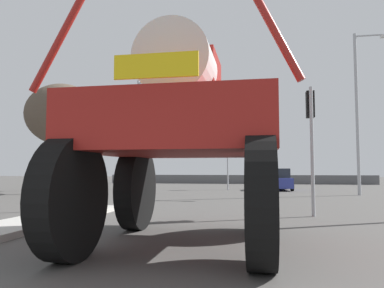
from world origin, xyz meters
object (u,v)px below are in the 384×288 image
(streetlight_far_right, at_px, (359,105))
(traffic_signal_near_right, at_px, (311,122))
(oversize_sprayer, at_px, (183,137))
(sedan_ahead, at_px, (277,180))
(traffic_signal_near_left, at_px, (65,141))
(bare_tree_left, at_px, (63,115))
(streetlight_far_left, at_px, (139,129))
(traffic_signal_far_left, at_px, (228,156))

(streetlight_far_right, bearing_deg, traffic_signal_near_right, -111.49)
(oversize_sprayer, distance_m, streetlight_far_right, 17.18)
(sedan_ahead, relative_size, traffic_signal_near_left, 1.26)
(traffic_signal_near_right, xyz_separation_m, streetlight_far_right, (4.04, 10.27, 2.19))
(bare_tree_left, bearing_deg, traffic_signal_near_right, -32.58)
(sedan_ahead, relative_size, streetlight_far_left, 0.51)
(traffic_signal_near_left, distance_m, bare_tree_left, 10.14)
(traffic_signal_near_right, bearing_deg, traffic_signal_far_left, 104.51)
(oversize_sprayer, distance_m, bare_tree_left, 17.29)
(traffic_signal_near_left, height_order, traffic_signal_near_right, traffic_signal_near_right)
(streetlight_far_left, xyz_separation_m, streetlight_far_right, (14.56, -4.41, 0.58))
(traffic_signal_near_left, distance_m, streetlight_far_left, 14.97)
(sedan_ahead, xyz_separation_m, streetlight_far_left, (-10.10, -0.38, 3.83))
(sedan_ahead, relative_size, streetlight_far_right, 0.45)
(bare_tree_left, bearing_deg, oversize_sprayer, -52.87)
(traffic_signal_far_left, relative_size, bare_tree_left, 0.51)
(traffic_signal_near_left, bearing_deg, streetlight_far_left, 98.26)
(sedan_ahead, distance_m, traffic_signal_near_left, 17.12)
(bare_tree_left, bearing_deg, traffic_signal_near_left, -59.77)
(traffic_signal_near_right, distance_m, traffic_signal_far_left, 15.43)
(traffic_signal_near_left, height_order, traffic_signal_far_left, traffic_signal_far_left)
(traffic_signal_near_right, bearing_deg, traffic_signal_near_left, 179.93)
(sedan_ahead, xyz_separation_m, bare_tree_left, (-12.94, -6.52, 4.05))
(oversize_sprayer, relative_size, bare_tree_left, 0.77)
(streetlight_far_left, relative_size, bare_tree_left, 1.24)
(bare_tree_left, bearing_deg, streetlight_far_right, 5.67)
(streetlight_far_left, bearing_deg, traffic_signal_far_left, 2.15)
(sedan_ahead, xyz_separation_m, traffic_signal_far_left, (-3.44, -0.13, 1.75))
(sedan_ahead, bearing_deg, oversize_sprayer, 167.90)
(sedan_ahead, bearing_deg, streetlight_far_left, 87.50)
(traffic_signal_near_right, height_order, streetlight_far_right, streetlight_far_right)
(streetlight_far_left, height_order, bare_tree_left, streetlight_far_left)
(traffic_signal_near_right, xyz_separation_m, streetlight_far_left, (-10.52, 14.68, 1.62))
(traffic_signal_near_right, relative_size, streetlight_far_right, 0.43)
(traffic_signal_near_right, xyz_separation_m, traffic_signal_far_left, (-3.86, 14.93, -0.46))
(traffic_signal_far_left, height_order, bare_tree_left, bare_tree_left)
(traffic_signal_near_left, relative_size, streetlight_far_right, 0.36)
(traffic_signal_near_right, bearing_deg, bare_tree_left, 147.42)
(traffic_signal_near_left, distance_m, traffic_signal_far_left, 15.59)
(traffic_signal_near_left, relative_size, bare_tree_left, 0.51)
(streetlight_far_left, bearing_deg, streetlight_far_right, -16.86)
(traffic_signal_far_left, bearing_deg, traffic_signal_near_right, -75.49)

